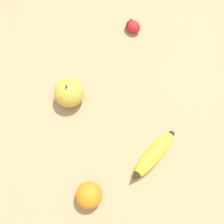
% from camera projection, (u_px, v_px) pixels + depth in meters
% --- Properties ---
extents(ground_plane, '(3.00, 3.00, 0.00)m').
position_uv_depth(ground_plane, '(140.00, 101.00, 0.76)').
color(ground_plane, tan).
extents(banana, '(0.17, 0.11, 0.04)m').
position_uv_depth(banana, '(153.00, 156.00, 0.69)').
color(banana, yellow).
rests_on(banana, ground_plane).
extents(orange, '(0.07, 0.07, 0.07)m').
position_uv_depth(orange, '(89.00, 195.00, 0.65)').
color(orange, orange).
rests_on(orange, ground_plane).
extents(strawberry, '(0.06, 0.06, 0.04)m').
position_uv_depth(strawberry, '(132.00, 26.00, 0.82)').
color(strawberry, red).
rests_on(strawberry, ground_plane).
extents(apple, '(0.08, 0.08, 0.09)m').
position_uv_depth(apple, '(69.00, 93.00, 0.73)').
color(apple, gold).
rests_on(apple, ground_plane).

